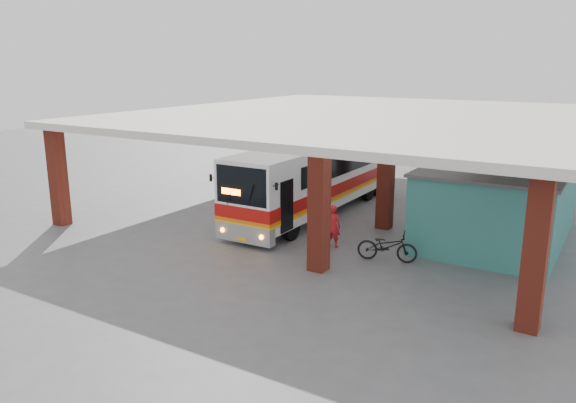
% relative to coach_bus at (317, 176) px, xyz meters
% --- Properties ---
extents(ground, '(90.00, 90.00, 0.00)m').
position_rel_coach_bus_xyz_m(ground, '(0.73, -3.65, -1.80)').
color(ground, '#515154').
rests_on(ground, ground).
extents(brick_columns, '(20.10, 21.60, 4.35)m').
position_rel_coach_bus_xyz_m(brick_columns, '(2.16, 1.35, 0.38)').
color(brick_columns, maroon).
rests_on(brick_columns, ground).
extents(canopy_roof, '(21.00, 23.00, 0.30)m').
position_rel_coach_bus_xyz_m(canopy_roof, '(1.23, 2.85, 2.70)').
color(canopy_roof, silver).
rests_on(canopy_roof, brick_columns).
extents(shop_building, '(5.20, 8.20, 3.11)m').
position_rel_coach_bus_xyz_m(shop_building, '(8.23, 0.35, -0.23)').
color(shop_building, '#317B6B').
rests_on(shop_building, ground).
extents(coach_bus, '(2.73, 12.46, 3.62)m').
position_rel_coach_bus_xyz_m(coach_bus, '(0.00, 0.00, 0.00)').
color(coach_bus, white).
rests_on(coach_bus, ground).
extents(motorcycle, '(2.29, 1.29, 1.14)m').
position_rel_coach_bus_xyz_m(motorcycle, '(5.43, -4.56, -1.23)').
color(motorcycle, black).
rests_on(motorcycle, ground).
extents(pedestrian, '(0.64, 0.44, 1.70)m').
position_rel_coach_bus_xyz_m(pedestrian, '(3.01, -4.15, -0.95)').
color(pedestrian, red).
rests_on(pedestrian, ground).
extents(red_chair, '(0.43, 0.43, 0.75)m').
position_rel_coach_bus_xyz_m(red_chair, '(5.55, 3.55, -1.45)').
color(red_chair, red).
rests_on(red_chair, ground).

